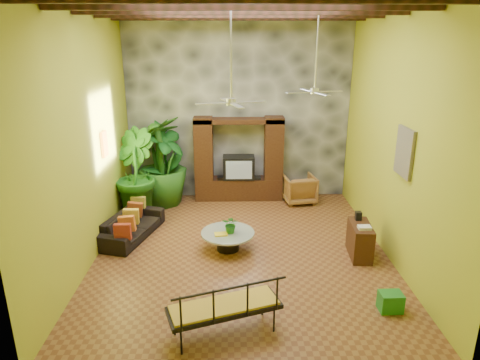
{
  "coord_description": "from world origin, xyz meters",
  "views": [
    {
      "loc": [
        -0.22,
        -8.09,
        4.28
      ],
      "look_at": [
        -0.03,
        0.2,
        1.52
      ],
      "focal_mm": 32.0,
      "sensor_mm": 36.0,
      "label": 1
    }
  ],
  "objects_px": {
    "ceiling_fan_front": "(231,90)",
    "wicker_armchair": "(299,189)",
    "coffee_table": "(228,238)",
    "ceiling_fan_back": "(315,81)",
    "iron_bench": "(224,306)",
    "entertainment_center": "(239,165)",
    "side_console": "(360,240)",
    "sofa": "(132,225)",
    "green_bin": "(390,302)",
    "tall_plant_c": "(161,161)",
    "tall_plant_a": "(166,163)",
    "tall_plant_b": "(134,173)"
  },
  "relations": [
    {
      "from": "sofa",
      "to": "coffee_table",
      "type": "height_order",
      "value": "sofa"
    },
    {
      "from": "iron_bench",
      "to": "ceiling_fan_front",
      "type": "bearing_deg",
      "value": 67.81
    },
    {
      "from": "ceiling_fan_front",
      "to": "wicker_armchair",
      "type": "distance_m",
      "value": 4.78
    },
    {
      "from": "entertainment_center",
      "to": "side_console",
      "type": "bearing_deg",
      "value": -54.45
    },
    {
      "from": "ceiling_fan_front",
      "to": "tall_plant_b",
      "type": "bearing_deg",
      "value": 134.71
    },
    {
      "from": "ceiling_fan_front",
      "to": "entertainment_center",
      "type": "bearing_deg",
      "value": 86.76
    },
    {
      "from": "ceiling_fan_back",
      "to": "side_console",
      "type": "distance_m",
      "value": 3.48
    },
    {
      "from": "sofa",
      "to": "side_console",
      "type": "bearing_deg",
      "value": -85.02
    },
    {
      "from": "tall_plant_b",
      "to": "entertainment_center",
      "type": "bearing_deg",
      "value": 22.52
    },
    {
      "from": "sofa",
      "to": "wicker_armchair",
      "type": "relative_size",
      "value": 2.25
    },
    {
      "from": "iron_bench",
      "to": "side_console",
      "type": "relative_size",
      "value": 2.05
    },
    {
      "from": "ceiling_fan_front",
      "to": "iron_bench",
      "type": "relative_size",
      "value": 1.04
    },
    {
      "from": "sofa",
      "to": "green_bin",
      "type": "bearing_deg",
      "value": -104.07
    },
    {
      "from": "ceiling_fan_front",
      "to": "ceiling_fan_back",
      "type": "height_order",
      "value": "same"
    },
    {
      "from": "coffee_table",
      "to": "ceiling_fan_front",
      "type": "bearing_deg",
      "value": -79.46
    },
    {
      "from": "tall_plant_c",
      "to": "iron_bench",
      "type": "height_order",
      "value": "tall_plant_c"
    },
    {
      "from": "ceiling_fan_front",
      "to": "wicker_armchair",
      "type": "bearing_deg",
      "value": 60.25
    },
    {
      "from": "coffee_table",
      "to": "ceiling_fan_back",
      "type": "bearing_deg",
      "value": 30.26
    },
    {
      "from": "ceiling_fan_back",
      "to": "iron_bench",
      "type": "xyz_separation_m",
      "value": [
        -1.93,
        -3.91,
        -2.87
      ]
    },
    {
      "from": "entertainment_center",
      "to": "ceiling_fan_back",
      "type": "bearing_deg",
      "value": -50.43
    },
    {
      "from": "ceiling_fan_back",
      "to": "tall_plant_b",
      "type": "height_order",
      "value": "ceiling_fan_back"
    },
    {
      "from": "wicker_armchair",
      "to": "tall_plant_a",
      "type": "relative_size",
      "value": 0.38
    },
    {
      "from": "ceiling_fan_back",
      "to": "green_bin",
      "type": "xyz_separation_m",
      "value": [
        0.79,
        -3.32,
        -3.24
      ]
    },
    {
      "from": "ceiling_fan_front",
      "to": "tall_plant_c",
      "type": "bearing_deg",
      "value": 119.98
    },
    {
      "from": "wicker_armchair",
      "to": "coffee_table",
      "type": "height_order",
      "value": "wicker_armchair"
    },
    {
      "from": "sofa",
      "to": "wicker_armchair",
      "type": "bearing_deg",
      "value": -46.64
    },
    {
      "from": "sofa",
      "to": "wicker_armchair",
      "type": "distance_m",
      "value": 4.59
    },
    {
      "from": "ceiling_fan_back",
      "to": "tall_plant_c",
      "type": "height_order",
      "value": "ceiling_fan_back"
    },
    {
      "from": "iron_bench",
      "to": "green_bin",
      "type": "distance_m",
      "value": 2.81
    },
    {
      "from": "ceiling_fan_back",
      "to": "ceiling_fan_front",
      "type": "bearing_deg",
      "value": -138.37
    },
    {
      "from": "tall_plant_b",
      "to": "tall_plant_c",
      "type": "distance_m",
      "value": 0.96
    },
    {
      "from": "sofa",
      "to": "green_bin",
      "type": "height_order",
      "value": "sofa"
    },
    {
      "from": "coffee_table",
      "to": "iron_bench",
      "type": "relative_size",
      "value": 0.63
    },
    {
      "from": "ceiling_fan_back",
      "to": "iron_bench",
      "type": "height_order",
      "value": "ceiling_fan_back"
    },
    {
      "from": "side_console",
      "to": "ceiling_fan_front",
      "type": "bearing_deg",
      "value": -172.06
    },
    {
      "from": "ceiling_fan_back",
      "to": "sofa",
      "type": "distance_m",
      "value": 5.14
    },
    {
      "from": "side_console",
      "to": "green_bin",
      "type": "height_order",
      "value": "side_console"
    },
    {
      "from": "coffee_table",
      "to": "green_bin",
      "type": "xyz_separation_m",
      "value": [
        2.69,
        -2.21,
        -0.09
      ]
    },
    {
      "from": "tall_plant_b",
      "to": "tall_plant_c",
      "type": "bearing_deg",
      "value": 53.94
    },
    {
      "from": "ceiling_fan_front",
      "to": "wicker_armchair",
      "type": "xyz_separation_m",
      "value": [
        1.84,
        3.22,
        -3.02
      ]
    },
    {
      "from": "tall_plant_a",
      "to": "green_bin",
      "type": "distance_m",
      "value": 6.7
    },
    {
      "from": "entertainment_center",
      "to": "ceiling_fan_front",
      "type": "bearing_deg",
      "value": -93.24
    },
    {
      "from": "sofa",
      "to": "tall_plant_b",
      "type": "bearing_deg",
      "value": 24.1
    },
    {
      "from": "tall_plant_c",
      "to": "side_console",
      "type": "relative_size",
      "value": 2.74
    },
    {
      "from": "ceiling_fan_front",
      "to": "tall_plant_b",
      "type": "height_order",
      "value": "ceiling_fan_front"
    },
    {
      "from": "sofa",
      "to": "side_console",
      "type": "relative_size",
      "value": 2.16
    },
    {
      "from": "ceiling_fan_front",
      "to": "iron_bench",
      "type": "bearing_deg",
      "value": -93.22
    },
    {
      "from": "tall_plant_b",
      "to": "green_bin",
      "type": "distance_m",
      "value": 6.59
    },
    {
      "from": "sofa",
      "to": "ceiling_fan_front",
      "type": "bearing_deg",
      "value": -100.55
    },
    {
      "from": "tall_plant_a",
      "to": "side_console",
      "type": "bearing_deg",
      "value": -35.92
    }
  ]
}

